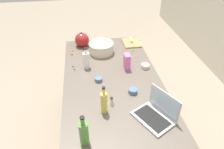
# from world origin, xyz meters

# --- Properties ---
(ground_plane) EXTENTS (12.00, 12.00, 0.00)m
(ground_plane) POSITION_xyz_m (0.00, 0.00, 0.00)
(ground_plane) COLOR gray
(island_counter) EXTENTS (1.82, 0.97, 0.90)m
(island_counter) POSITION_xyz_m (0.00, 0.00, 0.45)
(island_counter) COLOR brown
(island_counter) RESTS_ON ground
(laptop) EXTENTS (0.38, 0.35, 0.22)m
(laptop) POSITION_xyz_m (0.57, 0.28, 0.95)
(laptop) COLOR #B7B7BC
(laptop) RESTS_ON island_counter
(mixing_bowl_large) EXTENTS (0.30, 0.30, 0.13)m
(mixing_bowl_large) POSITION_xyz_m (-0.54, -0.05, 0.97)
(mixing_bowl_large) COLOR beige
(mixing_bowl_large) RESTS_ON island_counter
(bottle_oil) EXTENTS (0.06, 0.06, 0.26)m
(bottle_oil) POSITION_xyz_m (0.44, -0.13, 1.01)
(bottle_oil) COLOR #DBC64C
(bottle_oil) RESTS_ON island_counter
(bottle_vinegar) EXTENTS (0.07, 0.07, 0.24)m
(bottle_vinegar) POSITION_xyz_m (-0.24, -0.24, 1.00)
(bottle_vinegar) COLOR white
(bottle_vinegar) RESTS_ON island_counter
(bottle_olive) EXTENTS (0.07, 0.07, 0.27)m
(bottle_olive) POSITION_xyz_m (0.73, -0.30, 1.01)
(bottle_olive) COLOR #4C8C38
(bottle_olive) RESTS_ON island_counter
(kettle) EXTENTS (0.21, 0.18, 0.20)m
(kettle) POSITION_xyz_m (-0.75, -0.27, 0.98)
(kettle) COLOR maroon
(kettle) RESTS_ON island_counter
(cutting_board) EXTENTS (0.27, 0.22, 0.02)m
(cutting_board) POSITION_xyz_m (-0.72, 0.37, 0.91)
(cutting_board) COLOR #AD7F4C
(cutting_board) RESTS_ON island_counter
(butter_stick_left) EXTENTS (0.11, 0.04, 0.04)m
(butter_stick_left) POSITION_xyz_m (-0.75, 0.37, 0.94)
(butter_stick_left) COLOR #F4E58C
(butter_stick_left) RESTS_ON cutting_board
(ramekin_small) EXTENTS (0.08, 0.08, 0.04)m
(ramekin_small) POSITION_xyz_m (0.24, 0.16, 0.92)
(ramekin_small) COLOR slate
(ramekin_small) RESTS_ON island_counter
(ramekin_medium) EXTENTS (0.09, 0.09, 0.04)m
(ramekin_medium) POSITION_xyz_m (-0.14, 0.38, 0.92)
(ramekin_medium) COLOR beige
(ramekin_medium) RESTS_ON island_counter
(ramekin_wide) EXTENTS (0.08, 0.08, 0.04)m
(ramekin_wide) POSITION_xyz_m (0.02, -0.14, 0.92)
(ramekin_wide) COLOR slate
(ramekin_wide) RESTS_ON island_counter
(kitchen_timer) EXTENTS (0.07, 0.07, 0.08)m
(kitchen_timer) POSITION_xyz_m (0.37, -0.06, 0.94)
(kitchen_timer) COLOR #B2B2B7
(kitchen_timer) RESTS_ON island_counter
(candy_bag) EXTENTS (0.09, 0.06, 0.17)m
(candy_bag) POSITION_xyz_m (-0.16, 0.19, 0.99)
(candy_bag) COLOR pink
(candy_bag) RESTS_ON island_counter
(candy_0) EXTENTS (0.02, 0.02, 0.02)m
(candy_0) POSITION_xyz_m (0.75, -0.30, 0.91)
(candy_0) COLOR #CC3399
(candy_0) RESTS_ON island_counter
(candy_1) EXTENTS (0.02, 0.02, 0.02)m
(candy_1) POSITION_xyz_m (-0.28, -0.39, 0.91)
(candy_1) COLOR green
(candy_1) RESTS_ON island_counter
(candy_2) EXTENTS (0.01, 0.01, 0.01)m
(candy_2) POSITION_xyz_m (-0.63, -0.40, 0.91)
(candy_2) COLOR orange
(candy_2) RESTS_ON island_counter
(candy_3) EXTENTS (0.02, 0.02, 0.02)m
(candy_3) POSITION_xyz_m (-0.21, -0.38, 0.91)
(candy_3) COLOR red
(candy_3) RESTS_ON island_counter
(candy_4) EXTENTS (0.02, 0.02, 0.02)m
(candy_4) POSITION_xyz_m (-0.53, 0.34, 0.91)
(candy_4) COLOR yellow
(candy_4) RESTS_ON island_counter
(candy_5) EXTENTS (0.02, 0.02, 0.02)m
(candy_5) POSITION_xyz_m (0.70, 0.25, 0.91)
(candy_5) COLOR blue
(candy_5) RESTS_ON island_counter
(candy_6) EXTENTS (0.02, 0.02, 0.02)m
(candy_6) POSITION_xyz_m (-0.54, -0.41, 0.91)
(candy_6) COLOR orange
(candy_6) RESTS_ON island_counter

